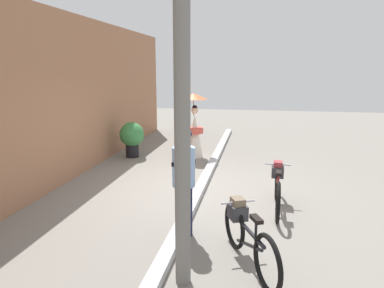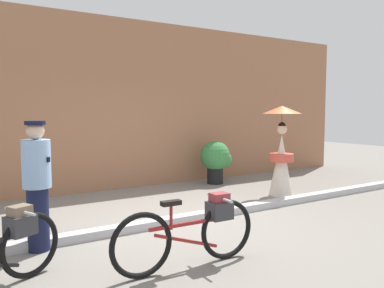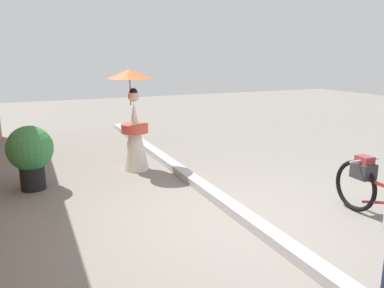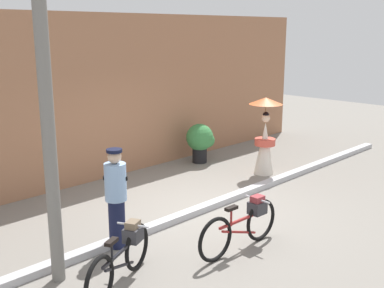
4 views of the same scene
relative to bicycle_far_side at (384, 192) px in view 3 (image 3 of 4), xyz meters
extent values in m
plane|color=gray|center=(0.77, 1.53, -0.42)|extent=(30.00, 30.00, 0.00)
cube|color=#B2B2B7|center=(0.77, 1.53, -0.36)|extent=(14.00, 0.20, 0.12)
torus|color=black|center=(0.45, -0.01, -0.07)|extent=(0.70, 0.08, 0.70)
cylinder|color=silver|center=(0.34, -0.01, 0.32)|extent=(0.04, 0.48, 0.03)
cube|color=#333338|center=(0.34, -0.01, 0.17)|extent=(0.27, 0.23, 0.20)
cube|color=maroon|center=(0.34, -0.01, 0.30)|extent=(0.20, 0.17, 0.14)
cone|color=silver|center=(3.51, 2.17, 0.21)|extent=(0.48, 0.48, 1.25)
cylinder|color=#D14C3D|center=(3.51, 2.17, 0.36)|extent=(0.49, 0.49, 0.16)
sphere|color=beige|center=(3.51, 2.17, 0.94)|extent=(0.20, 0.20, 0.20)
sphere|color=black|center=(3.51, 2.17, 1.01)|extent=(0.15, 0.15, 0.15)
cylinder|color=olive|center=(3.55, 2.21, 1.05)|extent=(0.02, 0.02, 0.55)
cone|color=orange|center=(3.55, 2.21, 1.33)|extent=(0.79, 0.79, 0.16)
cylinder|color=black|center=(3.13, 3.94, -0.22)|extent=(0.38, 0.38, 0.38)
sphere|color=#387F42|center=(3.13, 3.94, 0.25)|extent=(0.70, 0.70, 0.70)
sphere|color=#387F42|center=(3.30, 3.83, 0.16)|extent=(0.39, 0.39, 0.39)
camera|label=1|loc=(-6.19, 0.40, 2.08)|focal=32.57mm
camera|label=2|loc=(-2.31, -3.60, 1.31)|focal=37.00mm
camera|label=3|loc=(-3.05, 3.96, 1.64)|focal=35.31mm
camera|label=4|loc=(-5.49, -4.31, 2.96)|focal=44.57mm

